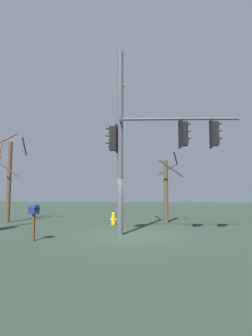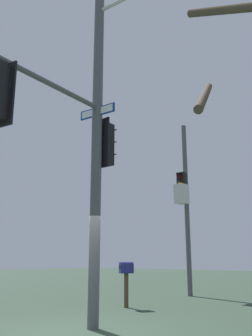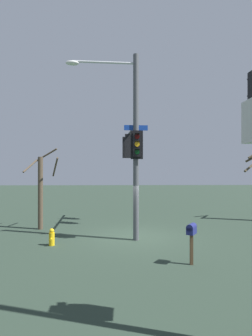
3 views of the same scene
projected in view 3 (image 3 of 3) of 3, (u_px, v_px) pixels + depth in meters
name	position (u px, v px, depth m)	size (l,w,h in m)	color
ground_plane	(135.00, 237.00, 13.15)	(80.00, 80.00, 0.00)	#29392D
main_signal_pole_assembly	(130.00, 141.00, 13.69)	(6.13, 3.75, 8.55)	#4C4F54
fire_hydrant	(52.00, 237.00, 11.76)	(0.38, 0.24, 0.73)	yellow
mailbox	(191.00, 232.00, 9.43)	(0.50, 0.44, 1.41)	#4C3823
bare_tree_behind_pole	(41.00, 189.00, 14.94)	(1.55, 1.90, 4.43)	#4C3F30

